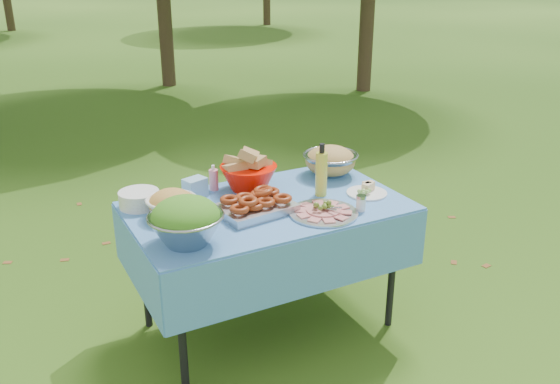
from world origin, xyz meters
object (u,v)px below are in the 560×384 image
(picnic_table, at_px, (268,267))
(bread_bowl, at_px, (249,171))
(plate_stack, at_px, (139,199))
(charcuterie_platter, at_px, (324,207))
(oil_bottle, at_px, (321,170))
(salad_bowl, at_px, (186,221))
(pasta_bowl_steel, at_px, (330,160))

(picnic_table, bearing_deg, bread_bowl, 88.13)
(picnic_table, xyz_separation_m, plate_stack, (-0.61, 0.30, 0.42))
(plate_stack, relative_size, charcuterie_platter, 0.59)
(plate_stack, bearing_deg, oil_bottle, -18.22)
(picnic_table, height_order, bread_bowl, bread_bowl)
(charcuterie_platter, distance_m, oil_bottle, 0.28)
(salad_bowl, height_order, charcuterie_platter, salad_bowl)
(plate_stack, distance_m, oil_bottle, 1.00)
(picnic_table, relative_size, pasta_bowl_steel, 4.41)
(charcuterie_platter, bearing_deg, pasta_bowl_steel, 54.52)
(charcuterie_platter, height_order, oil_bottle, oil_bottle)
(picnic_table, xyz_separation_m, pasta_bowl_steel, (0.55, 0.25, 0.47))
(salad_bowl, distance_m, charcuterie_platter, 0.74)
(picnic_table, xyz_separation_m, charcuterie_platter, (0.20, -0.24, 0.42))
(picnic_table, relative_size, plate_stack, 6.83)
(bread_bowl, bearing_deg, salad_bowl, -138.10)
(oil_bottle, bearing_deg, picnic_table, 178.43)
(pasta_bowl_steel, bearing_deg, charcuterie_platter, -125.48)
(picnic_table, height_order, plate_stack, plate_stack)
(salad_bowl, relative_size, oil_bottle, 1.17)
(salad_bowl, distance_m, pasta_bowl_steel, 1.19)
(salad_bowl, distance_m, bread_bowl, 0.73)
(picnic_table, distance_m, bread_bowl, 0.55)
(bread_bowl, relative_size, pasta_bowl_steel, 0.98)
(plate_stack, distance_m, pasta_bowl_steel, 1.17)
(bread_bowl, height_order, pasta_bowl_steel, bread_bowl)
(plate_stack, height_order, charcuterie_platter, plate_stack)
(bread_bowl, height_order, charcuterie_platter, bread_bowl)
(bread_bowl, xyz_separation_m, pasta_bowl_steel, (0.55, -0.00, -0.02))
(bread_bowl, distance_m, charcuterie_platter, 0.54)
(bread_bowl, xyz_separation_m, oil_bottle, (0.32, -0.27, 0.04))
(salad_bowl, relative_size, pasta_bowl_steel, 1.05)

